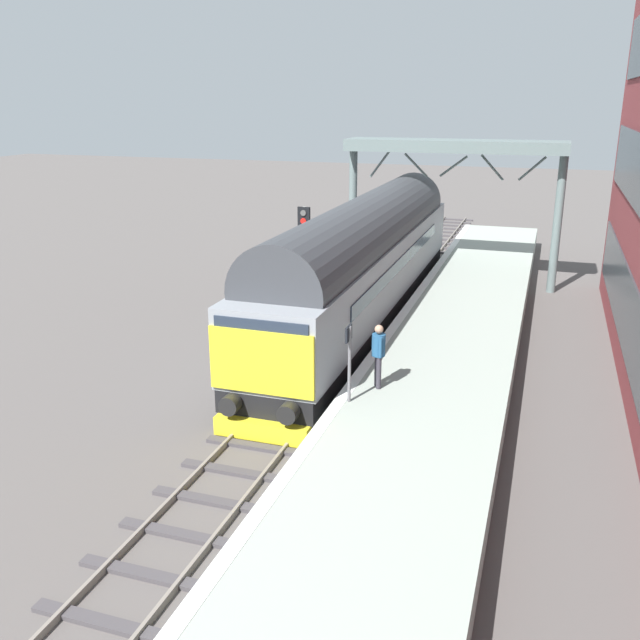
{
  "coord_description": "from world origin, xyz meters",
  "views": [
    {
      "loc": [
        6.1,
        -18.45,
        7.94
      ],
      "look_at": [
        0.2,
        -0.61,
        1.93
      ],
      "focal_mm": 38.84,
      "sensor_mm": 36.0,
      "label": 1
    }
  ],
  "objects": [
    {
      "name": "ground_plane",
      "position": [
        0.0,
        0.0,
        0.0
      ],
      "size": [
        140.0,
        140.0,
        0.0
      ],
      "primitive_type": "plane",
      "color": "#57514F",
      "rests_on": "ground"
    },
    {
      "name": "platform_number_sign",
      "position": [
        1.96,
        -3.74,
        2.27
      ],
      "size": [
        0.1,
        0.44,
        1.89
      ],
      "color": "slate",
      "rests_on": "station_platform"
    },
    {
      "name": "station_platform",
      "position": [
        3.6,
        0.0,
        0.5
      ],
      "size": [
        4.0,
        44.0,
        1.01
      ],
      "color": "#9AA599",
      "rests_on": "ground"
    },
    {
      "name": "signal_post_near",
      "position": [
        -1.96,
        4.18,
        2.86
      ],
      "size": [
        0.44,
        0.22,
        4.38
      ],
      "color": "gray",
      "rests_on": "ground"
    },
    {
      "name": "waiting_passenger",
      "position": [
        2.41,
        -2.67,
        1.99
      ],
      "size": [
        0.45,
        0.47,
        1.64
      ],
      "rotation": [
        0.0,
        0.0,
        2.03
      ],
      "color": "#36323C",
      "rests_on": "station_platform"
    },
    {
      "name": "track_main",
      "position": [
        0.0,
        0.0,
        0.05
      ],
      "size": [
        2.5,
        60.0,
        0.15
      ],
      "color": "slate",
      "rests_on": "ground"
    },
    {
      "name": "overhead_footbridge",
      "position": [
        2.05,
        12.01,
        5.61
      ],
      "size": [
        9.3,
        2.0,
        6.3
      ],
      "color": "slate",
      "rests_on": "ground"
    },
    {
      "name": "diesel_locomotive",
      "position": [
        0.0,
        5.16,
        2.49
      ],
      "size": [
        2.74,
        19.6,
        4.68
      ],
      "color": "black",
      "rests_on": "ground"
    }
  ]
}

